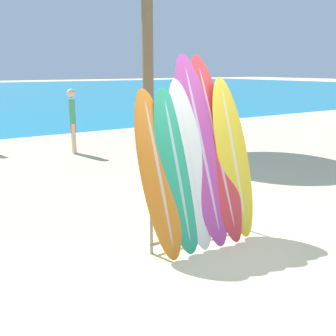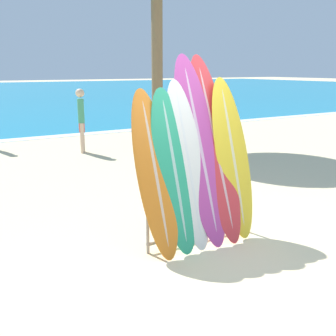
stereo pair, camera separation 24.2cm
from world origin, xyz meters
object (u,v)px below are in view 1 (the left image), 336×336
Objects in this scene: surfboard_slot_0 at (158,173)px; person_near_water at (72,119)px; surfboard_slot_3 at (201,148)px; surfboard_rack at (200,209)px; surfboard_slot_2 at (190,164)px; surfboard_slot_5 at (233,157)px; surfboard_slot_4 at (216,146)px; surfboard_slot_1 at (177,170)px.

person_near_water is at bearing 79.87° from surfboard_slot_0.
surfboard_slot_3 is at bearing -168.61° from person_near_water.
surfboard_rack is at bearing -4.92° from surfboard_slot_0.
surfboard_slot_2 is 0.30m from surfboard_slot_3.
surfboard_rack is 6.49m from person_near_water.
surfboard_slot_5 reaches higher than surfboard_slot_2.
surfboard_slot_2 is at bearing -170.35° from surfboard_slot_4.
surfboard_rack is 0.63× the size of surfboard_slot_4.
person_near_water is at bearing 82.27° from surfboard_slot_1.
surfboard_slot_5 is 6.39m from person_near_water.
surfboard_slot_0 is 1.17× the size of person_near_water.
surfboard_slot_0 is 6.50m from person_near_water.
surfboard_slot_2 is 0.53m from surfboard_slot_4.
surfboard_slot_4 is at bearing 22.01° from surfboard_rack.
surfboard_slot_0 is 1.02m from surfboard_slot_4.
person_near_water is at bearing 84.24° from surfboard_slot_2.
surfboard_slot_1 is 0.96m from surfboard_slot_5.
surfboard_slot_1 is 6.46m from person_near_water.
surfboard_slot_0 is at bearing -174.45° from surfboard_slot_4.
surfboard_slot_2 is 6.42m from person_near_water.
surfboard_slot_4 is (0.50, 0.08, 0.17)m from surfboard_slot_2.
surfboard_rack is at bearing -157.99° from surfboard_slot_4.
person_near_water is (0.41, 6.31, -0.29)m from surfboard_slot_3.
surfboard_slot_4 reaches higher than surfboard_rack.
surfboard_slot_2 is (-0.12, 0.07, 0.63)m from surfboard_rack.
surfboard_slot_1 is at bearing -175.17° from surfboard_slot_2.
surfboard_slot_4 is at bearing -166.26° from person_near_water.
surfboard_slot_3 is 0.53m from surfboard_slot_5.
surfboard_slot_4 is at bearing 8.15° from surfboard_slot_1.
surfboard_slot_3 is 6.33m from person_near_water.
surfboard_slot_4 is at bearing 159.54° from surfboard_slot_5.
surfboard_rack is 0.82m from surfboard_slot_3.
surfboard_rack is 0.62× the size of surfboard_slot_3.
surfboard_slot_4 reaches higher than surfboard_slot_1.
surfboard_rack is 0.71× the size of surfboard_slot_5.
surfboard_slot_3 is (0.11, 0.14, 0.80)m from surfboard_rack.
surfboard_slot_3 reaches higher than surfboard_slot_2.
surfboard_slot_4 is at bearing 5.55° from surfboard_slot_0.
surfboard_slot_4 reaches higher than person_near_water.
surfboard_rack is 0.65m from surfboard_slot_2.
surfboard_slot_5 is at bearing -0.33° from surfboard_slot_2.
surfboard_slot_4 is (0.72, 0.10, 0.21)m from surfboard_slot_1.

